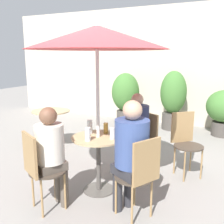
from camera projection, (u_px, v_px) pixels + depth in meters
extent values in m
plane|color=gray|center=(99.00, 193.00, 3.43)|extent=(20.00, 20.00, 0.00)
cube|color=beige|center=(175.00, 66.00, 6.63)|extent=(10.00, 0.06, 3.00)
cylinder|color=#514C47|center=(99.00, 189.00, 3.51)|extent=(0.42, 0.42, 0.01)
cylinder|color=#514C47|center=(99.00, 164.00, 3.43)|extent=(0.06, 0.06, 0.71)
cylinder|color=tan|center=(98.00, 138.00, 3.36)|extent=(0.69, 0.69, 0.02)
cylinder|color=#514C47|center=(53.00, 147.00, 5.12)|extent=(0.42, 0.42, 0.01)
cylinder|color=#514C47|center=(52.00, 130.00, 5.04)|extent=(0.06, 0.06, 0.71)
cylinder|color=tan|center=(51.00, 111.00, 4.96)|extent=(0.71, 0.71, 0.02)
cylinder|color=#42382D|center=(48.00, 171.00, 3.01)|extent=(0.43, 0.43, 0.02)
cylinder|color=#9E7A4C|center=(33.00, 189.00, 3.09)|extent=(0.02, 0.02, 0.46)
cylinder|color=#9E7A4C|center=(42.00, 199.00, 2.87)|extent=(0.02, 0.02, 0.46)
cylinder|color=#9E7A4C|center=(55.00, 182.00, 3.25)|extent=(0.02, 0.02, 0.46)
cylinder|color=#9E7A4C|center=(65.00, 191.00, 3.03)|extent=(0.02, 0.02, 0.46)
cube|color=#9E7A4C|center=(30.00, 155.00, 2.84)|extent=(0.34, 0.19, 0.46)
cylinder|color=#42382D|center=(134.00, 177.00, 2.86)|extent=(0.43, 0.43, 0.02)
cylinder|color=#9E7A4C|center=(132.00, 206.00, 2.72)|extent=(0.02, 0.02, 0.46)
cylinder|color=#9E7A4C|center=(151.00, 198.00, 2.88)|extent=(0.02, 0.02, 0.46)
cylinder|color=#9E7A4C|center=(116.00, 195.00, 2.94)|extent=(0.02, 0.02, 0.46)
cylinder|color=#9E7A4C|center=(135.00, 188.00, 3.10)|extent=(0.02, 0.02, 0.46)
cube|color=#9E7A4C|center=(147.00, 162.00, 2.66)|extent=(0.19, 0.34, 0.46)
cylinder|color=#42382D|center=(138.00, 146.00, 3.82)|extent=(0.43, 0.43, 0.02)
cylinder|color=#9E7A4C|center=(152.00, 163.00, 3.84)|extent=(0.02, 0.02, 0.46)
cylinder|color=#9E7A4C|center=(139.00, 157.00, 4.06)|extent=(0.02, 0.02, 0.46)
cylinder|color=#9E7A4C|center=(137.00, 167.00, 3.68)|extent=(0.02, 0.02, 0.46)
cylinder|color=#9E7A4C|center=(125.00, 161.00, 3.90)|extent=(0.02, 0.02, 0.46)
cube|color=#9E7A4C|center=(148.00, 128.00, 3.88)|extent=(0.34, 0.19, 0.46)
cylinder|color=#42382D|center=(189.00, 146.00, 3.82)|extent=(0.43, 0.43, 0.02)
cylinder|color=#9E7A4C|center=(191.00, 157.00, 4.04)|extent=(0.02, 0.02, 0.46)
cylinder|color=#9E7A4C|center=(174.00, 159.00, 3.96)|extent=(0.02, 0.02, 0.46)
cylinder|color=#9E7A4C|center=(201.00, 164.00, 3.78)|extent=(0.02, 0.02, 0.46)
cylinder|color=#9E7A4C|center=(184.00, 167.00, 3.70)|extent=(0.02, 0.02, 0.46)
cube|color=#9E7A4C|center=(182.00, 127.00, 3.95)|extent=(0.29, 0.27, 0.46)
cylinder|color=brown|center=(64.00, 188.00, 3.09)|extent=(0.10, 0.10, 0.45)
cylinder|color=brown|center=(59.00, 184.00, 3.21)|extent=(0.10, 0.10, 0.45)
cube|color=brown|center=(51.00, 165.00, 3.02)|extent=(0.39, 0.41, 0.10)
cylinder|color=beige|center=(50.00, 143.00, 2.96)|extent=(0.33, 0.33, 0.44)
sphere|color=brown|center=(48.00, 116.00, 2.89)|extent=(0.20, 0.20, 0.20)
cylinder|color=#2D2D33|center=(129.00, 188.00, 3.10)|extent=(0.11, 0.11, 0.45)
cylinder|color=#2D2D33|center=(118.00, 192.00, 3.01)|extent=(0.11, 0.11, 0.45)
cube|color=#2D2D33|center=(131.00, 170.00, 2.88)|extent=(0.46, 0.45, 0.11)
cylinder|color=#384C84|center=(132.00, 143.00, 2.81)|extent=(0.37, 0.37, 0.51)
sphere|color=tan|center=(132.00, 110.00, 2.74)|extent=(0.21, 0.21, 0.21)
cylinder|color=brown|center=(126.00, 163.00, 3.83)|extent=(0.10, 0.10, 0.45)
cylinder|color=brown|center=(133.00, 166.00, 3.71)|extent=(0.10, 0.10, 0.45)
cube|color=brown|center=(136.00, 143.00, 3.78)|extent=(0.41, 0.42, 0.10)
cylinder|color=#232847|center=(137.00, 123.00, 3.72)|extent=(0.34, 0.34, 0.50)
sphere|color=tan|center=(137.00, 99.00, 3.65)|extent=(0.17, 0.17, 0.17)
cylinder|color=silver|center=(88.00, 134.00, 3.18)|extent=(0.07, 0.07, 0.17)
cylinder|color=silver|center=(112.00, 133.00, 3.27)|extent=(0.06, 0.06, 0.15)
cylinder|color=#B28433|center=(106.00, 128.00, 3.51)|extent=(0.06, 0.06, 0.14)
cylinder|color=silver|center=(90.00, 127.00, 3.49)|extent=(0.07, 0.07, 0.18)
cylinder|color=#47423D|center=(125.00, 117.00, 6.92)|extent=(0.45, 0.45, 0.35)
ellipsoid|color=#427533|center=(125.00, 92.00, 6.78)|extent=(0.71, 0.71, 0.98)
cylinder|color=#47423D|center=(172.00, 121.00, 6.41)|extent=(0.50, 0.50, 0.39)
ellipsoid|color=#427533|center=(173.00, 92.00, 6.26)|extent=(0.62, 0.62, 1.02)
cylinder|color=#47423D|center=(222.00, 129.00, 5.87)|extent=(0.46, 0.46, 0.32)
ellipsoid|color=#427533|center=(224.00, 106.00, 5.76)|extent=(0.77, 0.77, 0.71)
cylinder|color=silver|center=(98.00, 113.00, 3.29)|extent=(0.04, 0.04, 2.12)
cone|color=#B72D33|center=(97.00, 37.00, 3.09)|extent=(1.72, 1.72, 0.28)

